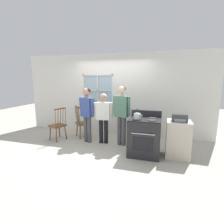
% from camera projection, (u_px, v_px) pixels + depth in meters
% --- Properties ---
extents(ground_plane, '(16.00, 16.00, 0.00)m').
position_uv_depth(ground_plane, '(99.00, 148.00, 4.82)').
color(ground_plane, '#B2AD9E').
extents(wall_back, '(6.40, 0.16, 2.70)m').
position_uv_depth(wall_back, '(114.00, 95.00, 5.88)').
color(wall_back, silver).
rests_on(wall_back, ground_plane).
extents(chair_by_window, '(0.52, 0.53, 1.03)m').
position_uv_depth(chair_by_window, '(58.00, 126.00, 5.37)').
color(chair_by_window, brown).
rests_on(chair_by_window, ground_plane).
extents(chair_near_wall, '(0.58, 0.58, 1.03)m').
position_uv_depth(chair_near_wall, '(82.00, 123.00, 5.65)').
color(chair_near_wall, brown).
rests_on(chair_near_wall, ground_plane).
extents(person_elderly_left, '(0.51, 0.30, 1.62)m').
position_uv_depth(person_elderly_left, '(87.00, 110.00, 5.09)').
color(person_elderly_left, '#4C4C51').
rests_on(person_elderly_left, ground_plane).
extents(person_teen_center, '(0.55, 0.26, 1.46)m').
position_uv_depth(person_teen_center, '(103.00, 114.00, 5.03)').
color(person_teen_center, black).
rests_on(person_teen_center, ground_plane).
extents(person_adult_right, '(0.53, 0.29, 1.68)m').
position_uv_depth(person_adult_right, '(122.00, 110.00, 4.85)').
color(person_adult_right, '#4C4C51').
rests_on(person_adult_right, ground_plane).
extents(stove, '(0.76, 0.68, 1.08)m').
position_uv_depth(stove, '(144.00, 137.00, 4.29)').
color(stove, '#232326').
rests_on(stove, ground_plane).
extents(kettle, '(0.21, 0.17, 0.25)m').
position_uv_depth(kettle, '(137.00, 115.00, 4.11)').
color(kettle, '#B7B7BC').
rests_on(kettle, stove).
extents(potted_plant, '(0.15, 0.15, 0.27)m').
position_uv_depth(potted_plant, '(94.00, 104.00, 6.05)').
color(potted_plant, beige).
rests_on(potted_plant, wall_back).
extents(side_counter, '(0.55, 0.50, 0.90)m').
position_uv_depth(side_counter, '(178.00, 139.00, 4.17)').
color(side_counter, beige).
rests_on(side_counter, ground_plane).
extents(stereo, '(0.34, 0.29, 0.18)m').
position_uv_depth(stereo, '(180.00, 118.00, 4.05)').
color(stereo, '#38383A').
rests_on(stereo, side_counter).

